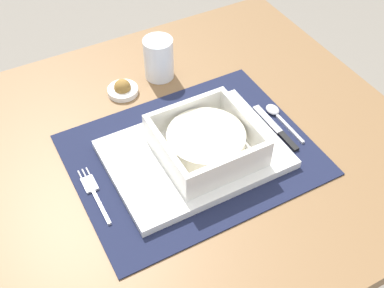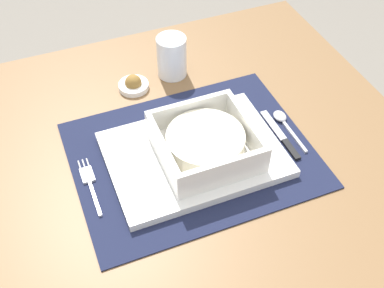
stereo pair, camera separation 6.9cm
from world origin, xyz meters
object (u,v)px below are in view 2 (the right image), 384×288
spoon (283,121)px  condiment_saucer (133,84)px  porridge_bowl (205,143)px  butter_knife (282,137)px  drinking_glass (172,58)px  bread_knife (264,129)px  dining_table (186,179)px  fork (89,182)px

spoon → condiment_saucer: bearing=141.9°
porridge_bowl → butter_knife: size_ratio=1.22×
porridge_bowl → drinking_glass: size_ratio=1.85×
bread_knife → drinking_glass: drinking_glass is taller
porridge_bowl → butter_knife: bearing=-2.9°
porridge_bowl → condiment_saucer: 0.25m
dining_table → bread_knife: size_ratio=6.49×
dining_table → porridge_bowl: 0.16m
dining_table → spoon: (0.20, -0.02, 0.11)m
fork → drinking_glass: bearing=41.0°
porridge_bowl → spoon: size_ratio=1.43×
spoon → drinking_glass: size_ratio=1.29×
dining_table → condiment_saucer: (-0.04, 0.19, 0.12)m
dining_table → butter_knife: (0.17, -0.06, 0.11)m
dining_table → porridge_bowl: size_ratio=5.15×
dining_table → porridge_bowl: (0.02, -0.05, 0.15)m
butter_knife → condiment_saucer: bearing=128.2°
drinking_glass → dining_table: bearing=-103.3°
spoon → drinking_glass: drinking_glass is taller
spoon → bread_knife: (-0.04, -0.01, -0.00)m
dining_table → porridge_bowl: porridge_bowl is taller
drinking_glass → condiment_saucer: size_ratio=1.42×
fork → drinking_glass: 0.34m
fork → bread_knife: bearing=-2.9°
bread_knife → drinking_glass: bearing=118.2°
butter_knife → bread_knife: (-0.02, 0.03, 0.00)m
fork → spoon: bearing=-2.2°
porridge_bowl → dining_table: bearing=109.6°
dining_table → porridge_bowl: bearing=-70.4°
fork → drinking_glass: size_ratio=1.46×
porridge_bowl → butter_knife: porridge_bowl is taller
dining_table → drinking_glass: 0.26m
dining_table → butter_knife: size_ratio=6.28×
spoon → drinking_glass: (-0.15, 0.23, 0.03)m
fork → butter_knife: size_ratio=0.96×
bread_knife → condiment_saucer: (-0.20, 0.22, 0.00)m
dining_table → bread_knife: 0.19m
bread_knife → drinking_glass: 0.26m
fork → condiment_saucer: condiment_saucer is taller
drinking_glass → butter_knife: bearing=-65.1°
porridge_bowl → spoon: bearing=9.7°
drinking_glass → condiment_saucer: bearing=-170.1°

